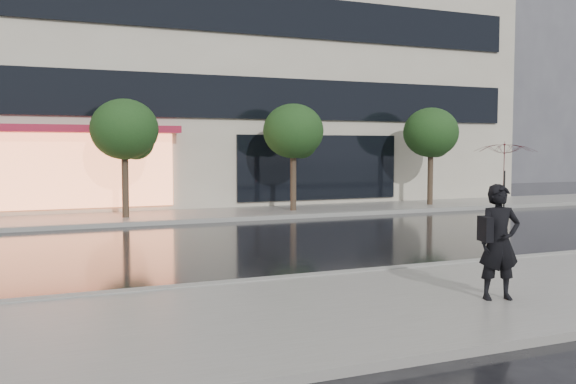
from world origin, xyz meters
TOP-DOWN VIEW (x-y plane):
  - ground at (0.00, 0.00)m, footprint 120.00×120.00m
  - sidewalk_near at (0.00, -3.25)m, footprint 60.00×4.50m
  - sidewalk_far at (0.00, 10.25)m, footprint 60.00×3.50m
  - curb_near at (0.00, -1.00)m, footprint 60.00×0.25m
  - curb_far at (0.00, 8.50)m, footprint 60.00×0.25m
  - office_building at (-0.00, 17.97)m, footprint 30.00×12.76m
  - bg_building_right at (26.00, 28.00)m, footprint 12.00×12.00m
  - tree_mid_west at (-2.94, 10.03)m, footprint 2.20×2.20m
  - tree_mid_east at (3.06, 10.03)m, footprint 2.20×2.20m
  - tree_far_east at (9.06, 10.03)m, footprint 2.20×2.20m
  - pedestrian_with_umbrella at (0.37, -3.78)m, footprint 1.10×1.11m

SIDE VIEW (x-z plane):
  - ground at x=0.00m, z-range 0.00..0.00m
  - sidewalk_near at x=0.00m, z-range 0.00..0.12m
  - sidewalk_far at x=0.00m, z-range 0.00..0.12m
  - curb_near at x=0.00m, z-range 0.00..0.14m
  - curb_far at x=0.00m, z-range 0.00..0.14m
  - pedestrian_with_umbrella at x=0.37m, z-range 0.44..2.83m
  - tree_mid_west at x=-2.94m, z-range 0.93..4.92m
  - tree_mid_east at x=3.06m, z-range 0.93..4.92m
  - tree_far_east at x=9.06m, z-range 0.93..4.92m
  - bg_building_right at x=26.00m, z-range 0.00..16.00m
  - office_building at x=0.00m, z-range 0.00..18.00m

